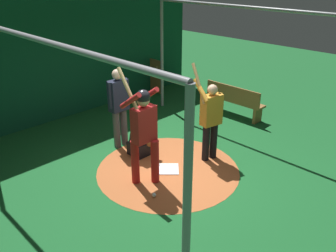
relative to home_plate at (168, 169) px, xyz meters
name	(u,v)px	position (x,y,z in m)	size (l,w,h in m)	color
ground_plane	(168,169)	(0.00, 0.00, -0.01)	(25.06, 25.06, 0.00)	#195B28
dirt_circle	(168,169)	(0.00, 0.00, -0.01)	(2.81, 2.81, 0.01)	#B76033
home_plate	(168,169)	(0.00, 0.00, 0.00)	(0.42, 0.42, 0.01)	white
batter	(143,128)	(0.00, -0.60, 1.09)	(0.68, 0.49, 2.14)	maroon
catcher	(141,139)	(-0.83, 0.03, 0.36)	(0.58, 0.40, 0.95)	black
umpire	(119,104)	(-1.48, -0.01, 0.98)	(0.22, 0.49, 1.76)	#4C4C51
visitor	(211,117)	(0.28, 0.92, 0.92)	(0.60, 0.51, 2.00)	black
back_wall	(56,50)	(-3.94, 0.00, 1.77)	(0.22, 9.06, 3.53)	#0F472D
cage_frame	(168,69)	(0.00, 0.00, 2.03)	(5.30, 4.85, 2.94)	gray
bat_rack	(154,77)	(-3.70, 3.09, 0.48)	(0.82, 0.21, 1.05)	olive
bench	(234,100)	(-0.72, 3.21, 0.43)	(1.65, 0.36, 0.85)	olive
baseball_0	(190,178)	(0.55, 0.04, 0.03)	(0.07, 0.07, 0.07)	white
baseball_1	(154,195)	(0.48, -0.82, 0.03)	(0.07, 0.07, 0.07)	white
baseball_2	(186,151)	(-0.20, 0.74, 0.03)	(0.07, 0.07, 0.07)	white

